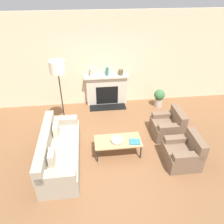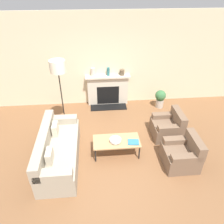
% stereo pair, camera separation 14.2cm
% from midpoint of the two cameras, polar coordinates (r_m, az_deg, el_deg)
% --- Properties ---
extents(ground_plane, '(18.00, 18.00, 0.00)m').
position_cam_midpoint_polar(ground_plane, '(5.43, 0.09, -11.14)').
color(ground_plane, brown).
extents(wall_back, '(18.00, 0.06, 2.90)m').
position_cam_midpoint_polar(wall_back, '(6.94, -1.97, 13.24)').
color(wall_back, beige).
rests_on(wall_back, ground_plane).
extents(fireplace, '(1.43, 0.59, 1.01)m').
position_cam_midpoint_polar(fireplace, '(7.19, -0.54, 5.67)').
color(fireplace, beige).
rests_on(fireplace, ground_plane).
extents(couch, '(0.82, 2.06, 0.80)m').
position_cam_midpoint_polar(couch, '(5.21, -13.24, -9.85)').
color(couch, '#9E937F').
rests_on(couch, ground_plane).
extents(armchair_near, '(0.74, 0.76, 0.73)m').
position_cam_midpoint_polar(armchair_near, '(5.30, 18.63, -10.42)').
color(armchair_near, brown).
rests_on(armchair_near, ground_plane).
extents(armchair_far, '(0.74, 0.76, 0.73)m').
position_cam_midpoint_polar(armchair_far, '(6.04, 15.11, -3.76)').
color(armchair_far, brown).
rests_on(armchair_far, ground_plane).
extents(coffee_table, '(1.11, 0.55, 0.40)m').
position_cam_midpoint_polar(coffee_table, '(5.24, 1.97, -7.74)').
color(coffee_table, tan).
rests_on(coffee_table, ground_plane).
extents(bowl, '(0.27, 0.27, 0.08)m').
position_cam_midpoint_polar(bowl, '(5.16, 1.69, -7.32)').
color(bowl, silver).
rests_on(bowl, coffee_table).
extents(book, '(0.28, 0.23, 0.02)m').
position_cam_midpoint_polar(book, '(5.19, 6.40, -7.82)').
color(book, teal).
rests_on(book, coffee_table).
extents(floor_lamp, '(0.39, 0.39, 1.98)m').
position_cam_midpoint_polar(floor_lamp, '(5.63, -13.11, 9.80)').
color(floor_lamp, black).
rests_on(floor_lamp, ground_plane).
extents(mantel_vase_left, '(0.14, 0.14, 0.27)m').
position_cam_midpoint_polar(mantel_vase_left, '(6.92, -4.41, 10.36)').
color(mantel_vase_left, beige).
rests_on(mantel_vase_left, fireplace).
extents(mantel_vase_center_left, '(0.08, 0.08, 0.26)m').
position_cam_midpoint_polar(mantel_vase_center_left, '(6.94, -0.37, 10.51)').
color(mantel_vase_center_left, '#28666B').
rests_on(mantel_vase_center_left, fireplace).
extents(mantel_vase_center_right, '(0.15, 0.15, 0.18)m').
position_cam_midpoint_polar(mantel_vase_center_right, '(7.00, 3.23, 10.30)').
color(mantel_vase_center_right, brown).
rests_on(mantel_vase_center_right, fireplace).
extents(potted_plant, '(0.34, 0.34, 0.60)m').
position_cam_midpoint_polar(potted_plant, '(7.24, 13.04, 3.65)').
color(potted_plant, '#B2A899').
rests_on(potted_plant, ground_plane).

